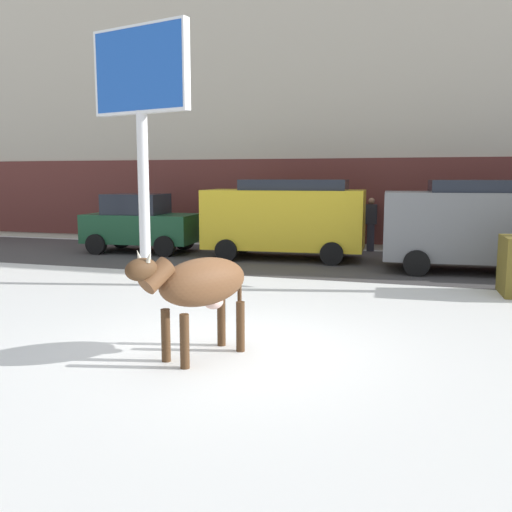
% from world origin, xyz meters
% --- Properties ---
extents(ground_plane, '(120.00, 120.00, 0.00)m').
position_xyz_m(ground_plane, '(0.00, 0.00, 0.00)').
color(ground_plane, white).
extents(road_strip, '(60.00, 5.60, 0.01)m').
position_xyz_m(road_strip, '(0.00, 8.45, 0.00)').
color(road_strip, '#423F3F').
rests_on(road_strip, ground).
extents(building_facade, '(44.00, 6.10, 13.00)m').
position_xyz_m(building_facade, '(0.00, 14.59, 6.48)').
color(building_facade, '#BCB29E').
rests_on(building_facade, ground).
extents(cow_brown, '(1.22, 1.88, 1.54)m').
position_xyz_m(cow_brown, '(-0.24, -0.43, 0.99)').
color(cow_brown, brown).
rests_on(cow_brown, ground).
extents(billboard, '(2.50, 0.79, 5.56)m').
position_xyz_m(billboard, '(-3.39, 3.90, 4.31)').
color(billboard, silver).
rests_on(billboard, ground).
extents(car_darkgreen_hatchback, '(3.61, 2.13, 1.86)m').
position_xyz_m(car_darkgreen_hatchback, '(-6.25, 8.84, 0.93)').
color(car_darkgreen_hatchback, '#194C2D').
rests_on(car_darkgreen_hatchback, ground).
extents(car_yellow_van, '(4.73, 2.38, 2.32)m').
position_xyz_m(car_yellow_van, '(-1.45, 8.79, 1.24)').
color(car_yellow_van, gold).
rests_on(car_yellow_van, ground).
extents(car_grey_van, '(4.73, 2.38, 2.32)m').
position_xyz_m(car_grey_van, '(3.78, 7.94, 1.24)').
color(car_grey_van, slate).
rests_on(car_grey_van, ground).
extents(pedestrian_near_billboard, '(0.36, 0.24, 1.73)m').
position_xyz_m(pedestrian_near_billboard, '(0.77, 11.26, 0.88)').
color(pedestrian_near_billboard, '#282833').
rests_on(pedestrian_near_billboard, ground).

